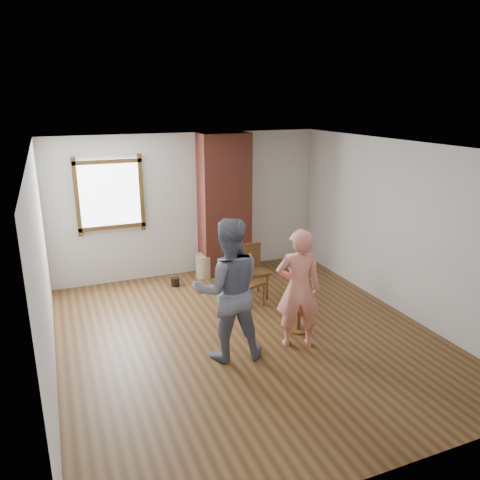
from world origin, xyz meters
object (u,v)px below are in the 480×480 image
stoneware_crock (204,266)px  person_pink (298,289)px  dining_chair_left (252,268)px  side_table (299,305)px  man (228,290)px  dining_chair_right (247,278)px

stoneware_crock → person_pink: (0.36, -2.86, 0.60)m
dining_chair_left → side_table: size_ratio=1.48×
side_table → man: 1.28m
side_table → man: (-1.15, -0.24, 0.51)m
stoneware_crock → dining_chair_right: bearing=-80.3°
stoneware_crock → dining_chair_left: size_ratio=0.47×
side_table → man: bearing=-168.1°
dining_chair_left → side_table: (0.12, -1.39, -0.09)m
stoneware_crock → man: bearing=-101.8°
dining_chair_left → dining_chair_right: size_ratio=1.10×
dining_chair_right → man: (-0.83, -1.33, 0.46)m
dining_chair_right → person_pink: (0.12, -1.41, 0.36)m
side_table → man: size_ratio=0.33×
man → person_pink: size_ratio=1.13×
dining_chair_left → side_table: bearing=-86.0°
dining_chair_right → man: 1.63m
stoneware_crock → man: man is taller
dining_chair_right → side_table: size_ratio=1.34×
side_table → person_pink: person_pink is taller
man → person_pink: (0.94, -0.08, -0.10)m
stoneware_crock → side_table: side_table is taller
stoneware_crock → side_table: size_ratio=0.70×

